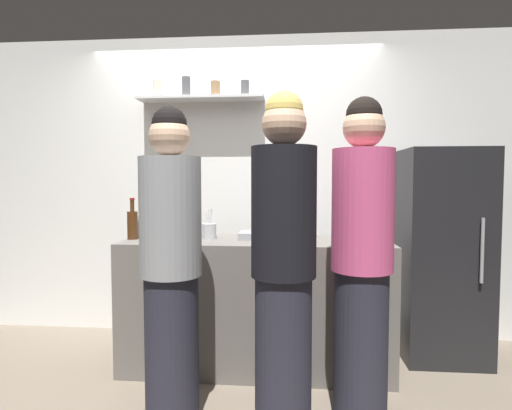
{
  "coord_description": "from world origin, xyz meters",
  "views": [
    {
      "loc": [
        0.5,
        -2.43,
        1.35
      ],
      "look_at": [
        0.24,
        0.54,
        1.18
      ],
      "focal_mm": 29.29,
      "sensor_mm": 36.0,
      "label": 1
    }
  ],
  "objects": [
    {
      "name": "utensil_holder",
      "position": [
        -0.1,
        0.56,
        0.99
      ],
      "size": [
        0.1,
        0.1,
        0.22
      ],
      "color": "#B2B2B7",
      "rests_on": "counter"
    },
    {
      "name": "baking_pan",
      "position": [
        0.29,
        0.59,
        0.95
      ],
      "size": [
        0.34,
        0.24,
        0.05
      ],
      "primitive_type": "cube",
      "color": "gray",
      "rests_on": "counter"
    },
    {
      "name": "ground_plane",
      "position": [
        0.0,
        0.0,
        0.0
      ],
      "size": [
        5.28,
        5.28,
        0.0
      ],
      "primitive_type": "plane",
      "color": "#726656"
    },
    {
      "name": "person_pink_top",
      "position": [
        0.89,
        -0.09,
        0.91
      ],
      "size": [
        0.34,
        0.34,
        1.81
      ],
      "rotation": [
        0.0,
        0.0,
        5.5
      ],
      "color": "#262633",
      "rests_on": "ground"
    },
    {
      "name": "person_blonde",
      "position": [
        0.46,
        -0.27,
        0.91
      ],
      "size": [
        0.34,
        0.34,
        1.81
      ],
      "rotation": [
        0.0,
        0.0,
        5.01
      ],
      "color": "#262633",
      "rests_on": "ground"
    },
    {
      "name": "counter",
      "position": [
        0.24,
        0.54,
        0.46
      ],
      "size": [
        1.89,
        0.62,
        0.93
      ],
      "primitive_type": "cube",
      "color": "#66605B",
      "rests_on": "ground"
    },
    {
      "name": "person_grey_hoodie",
      "position": [
        -0.17,
        -0.19,
        0.88
      ],
      "size": [
        0.34,
        0.34,
        1.76
      ],
      "rotation": [
        0.0,
        0.0,
        3.96
      ],
      "color": "#262633",
      "rests_on": "ground"
    },
    {
      "name": "wine_bottle_pale_glass",
      "position": [
        0.62,
        0.69,
        1.05
      ],
      "size": [
        0.07,
        0.07,
        0.31
      ],
      "color": "#B2BFB2",
      "rests_on": "counter"
    },
    {
      "name": "wine_bottle_amber_glass",
      "position": [
        -0.65,
        0.49,
        1.04
      ],
      "size": [
        0.07,
        0.07,
        0.3
      ],
      "color": "#472814",
      "rests_on": "counter"
    },
    {
      "name": "water_bottle_plastic",
      "position": [
        -0.63,
        0.62,
        1.02
      ],
      "size": [
        0.08,
        0.08,
        0.21
      ],
      "color": "silver",
      "rests_on": "counter"
    },
    {
      "name": "refrigerator",
      "position": [
        1.64,
        0.85,
        0.79
      ],
      "size": [
        0.6,
        0.64,
        1.59
      ],
      "color": "black",
      "rests_on": "ground"
    },
    {
      "name": "back_wall_assembly",
      "position": [
        -0.0,
        1.25,
        1.31
      ],
      "size": [
        4.8,
        0.32,
        2.6
      ],
      "color": "white",
      "rests_on": "ground"
    },
    {
      "name": "wine_bottle_green_glass",
      "position": [
        -0.18,
        0.36,
        1.05
      ],
      "size": [
        0.07,
        0.07,
        0.33
      ],
      "color": "#19471E",
      "rests_on": "counter"
    }
  ]
}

